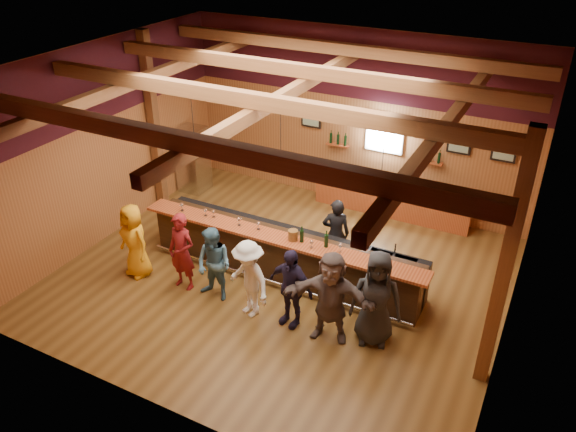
{
  "coord_description": "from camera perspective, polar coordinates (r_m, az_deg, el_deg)",
  "views": [
    {
      "loc": [
        4.62,
        -8.68,
        7.08
      ],
      "look_at": [
        0.0,
        0.3,
        1.35
      ],
      "focal_mm": 35.0,
      "sensor_mm": 36.0,
      "label": 1
    }
  ],
  "objects": [
    {
      "name": "bar_counter",
      "position": [
        11.92,
        -0.26,
        -3.8
      ],
      "size": [
        6.3,
        1.07,
        1.11
      ],
      "color": "black",
      "rests_on": "ground"
    },
    {
      "name": "customer_brown",
      "position": [
        10.1,
        4.36,
        -8.18
      ],
      "size": [
        1.75,
        0.84,
        1.82
      ],
      "primitive_type": "imported",
      "rotation": [
        0.0,
        0.0,
        0.19
      ],
      "color": "#61514E",
      "rests_on": "ground"
    },
    {
      "name": "customer_dark",
      "position": [
        10.1,
        8.93,
        -8.28
      ],
      "size": [
        1.05,
        0.83,
        1.88
      ],
      "primitive_type": "imported",
      "rotation": [
        0.0,
        0.0,
        0.29
      ],
      "color": "black",
      "rests_on": "ground"
    },
    {
      "name": "glass_e",
      "position": [
        11.57,
        -3.02,
        -0.81
      ],
      "size": [
        0.08,
        0.08,
        0.18
      ],
      "color": "silver",
      "rests_on": "bar_counter"
    },
    {
      "name": "customer_white",
      "position": [
        10.68,
        -4.01,
        -6.42
      ],
      "size": [
        1.2,
        0.95,
        1.63
      ],
      "primitive_type": "imported",
      "rotation": [
        0.0,
        0.0,
        -0.38
      ],
      "color": "white",
      "rests_on": "ground"
    },
    {
      "name": "glass_b",
      "position": [
        12.18,
        -8.39,
        0.54
      ],
      "size": [
        0.08,
        0.08,
        0.17
      ],
      "color": "silver",
      "rests_on": "bar_counter"
    },
    {
      "name": "ice_bucket",
      "position": [
        11.21,
        0.51,
        -1.95
      ],
      "size": [
        0.2,
        0.2,
        0.22
      ],
      "primitive_type": "cylinder",
      "color": "brown",
      "rests_on": "bar_counter"
    },
    {
      "name": "glass_g",
      "position": [
        10.86,
        5.34,
        -3.06
      ],
      "size": [
        0.08,
        0.08,
        0.19
      ],
      "color": "silver",
      "rests_on": "bar_counter"
    },
    {
      "name": "framed_pictures",
      "position": [
        13.88,
        13.23,
        7.75
      ],
      "size": [
        5.35,
        0.05,
        0.45
      ],
      "color": "black",
      "rests_on": "room"
    },
    {
      "name": "wine_shelves",
      "position": [
        14.21,
        9.58,
        6.56
      ],
      "size": [
        3.0,
        0.18,
        0.3
      ],
      "color": "#923B1A",
      "rests_on": "room"
    },
    {
      "name": "bottle_b",
      "position": [
        11.0,
        3.91,
        -2.5
      ],
      "size": [
        0.08,
        0.08,
        0.36
      ],
      "color": "black",
      "rests_on": "bar_counter"
    },
    {
      "name": "glass_d",
      "position": [
        11.73,
        -5.0,
        -0.38
      ],
      "size": [
        0.08,
        0.08,
        0.19
      ],
      "color": "silver",
      "rests_on": "bar_counter"
    },
    {
      "name": "room",
      "position": [
        10.61,
        -0.61,
        8.2
      ],
      "size": [
        9.04,
        9.0,
        4.52
      ],
      "color": "brown",
      "rests_on": "ground"
    },
    {
      "name": "glass_a",
      "position": [
        12.45,
        -10.73,
        1.1
      ],
      "size": [
        0.09,
        0.09,
        0.2
      ],
      "color": "silver",
      "rests_on": "bar_counter"
    },
    {
      "name": "customer_navy",
      "position": [
        10.44,
        0.25,
        -7.27
      ],
      "size": [
        1.01,
        0.56,
        1.64
      ],
      "primitive_type": "imported",
      "rotation": [
        0.0,
        0.0,
        -0.17
      ],
      "color": "#231C39",
      "rests_on": "ground"
    },
    {
      "name": "bartender",
      "position": [
        12.07,
        4.87,
        -1.81
      ],
      "size": [
        0.7,
        0.58,
        1.63
      ],
      "primitive_type": "imported",
      "rotation": [
        0.0,
        0.0,
        3.52
      ],
      "color": "black",
      "rests_on": "ground"
    },
    {
      "name": "stainless_fridge",
      "position": [
        15.54,
        -9.65,
        5.7
      ],
      "size": [
        0.7,
        0.7,
        1.8
      ],
      "primitive_type": "cube",
      "color": "silver",
      "rests_on": "ground"
    },
    {
      "name": "customer_orange",
      "position": [
        12.19,
        -15.32,
        -2.43
      ],
      "size": [
        0.92,
        0.72,
        1.66
      ],
      "primitive_type": "imported",
      "rotation": [
        0.0,
        0.0,
        -0.26
      ],
      "color": "orange",
      "rests_on": "ground"
    },
    {
      "name": "glass_f",
      "position": [
        10.96,
        2.41,
        -2.7
      ],
      "size": [
        0.08,
        0.08,
        0.17
      ],
      "color": "silver",
      "rests_on": "bar_counter"
    },
    {
      "name": "back_bar_cabinet",
      "position": [
        14.46,
        10.5,
        1.86
      ],
      "size": [
        4.0,
        0.52,
        0.95
      ],
      "color": "#923B1A",
      "rests_on": "ground"
    },
    {
      "name": "glass_h",
      "position": [
        10.6,
        9.06,
        -4.35
      ],
      "size": [
        0.07,
        0.07,
        0.17
      ],
      "color": "silver",
      "rests_on": "bar_counter"
    },
    {
      "name": "customer_redvest",
      "position": [
        11.57,
        -10.72,
        -3.6
      ],
      "size": [
        0.64,
        0.43,
        1.69
      ],
      "primitive_type": "imported",
      "rotation": [
        0.0,
        0.0,
        -0.05
      ],
      "color": "maroon",
      "rests_on": "ground"
    },
    {
      "name": "pendant_lights",
      "position": [
        10.76,
        -0.74,
        5.6
      ],
      "size": [
        4.24,
        0.24,
        1.37
      ],
      "color": "black",
      "rests_on": "room"
    },
    {
      "name": "bottle_a",
      "position": [
        11.13,
        1.41,
        -2.02
      ],
      "size": [
        0.08,
        0.08,
        0.35
      ],
      "color": "black",
      "rests_on": "bar_counter"
    },
    {
      "name": "glass_c",
      "position": [
        12.11,
        -7.59,
        0.39
      ],
      "size": [
        0.07,
        0.07,
        0.17
      ],
      "color": "silver",
      "rests_on": "bar_counter"
    },
    {
      "name": "customer_denim",
      "position": [
        11.19,
        -7.52,
        -4.92
      ],
      "size": [
        0.82,
        0.67,
        1.58
      ],
      "primitive_type": "imported",
      "rotation": [
        0.0,
        0.0,
        -0.09
      ],
      "color": "teal",
      "rests_on": "ground"
    },
    {
      "name": "window",
      "position": [
        14.11,
        9.81,
        8.26
      ],
      "size": [
        0.95,
        0.09,
        0.95
      ],
      "color": "silver",
      "rests_on": "room"
    }
  ]
}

